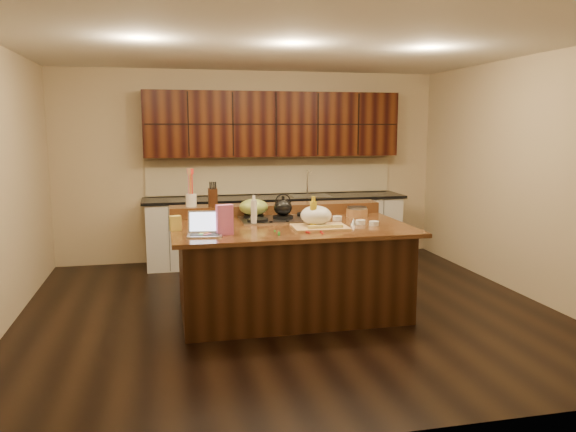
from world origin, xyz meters
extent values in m
cube|color=black|center=(0.00, 0.00, -0.01)|extent=(5.50, 5.00, 0.01)
cube|color=silver|center=(0.00, 0.00, 2.71)|extent=(5.50, 5.00, 0.01)
cube|color=#C5B08A|center=(0.00, 2.50, 1.35)|extent=(5.50, 0.01, 2.70)
cube|color=#C5B08A|center=(0.00, -2.50, 1.35)|extent=(5.50, 0.01, 2.70)
cube|color=#C5B08A|center=(2.75, 0.00, 1.35)|extent=(0.01, 5.00, 2.70)
cube|color=black|center=(0.00, 0.00, 0.44)|extent=(2.22, 1.42, 0.88)
cube|color=black|center=(0.00, 0.00, 0.90)|extent=(2.40, 1.60, 0.04)
cube|color=black|center=(0.00, 0.70, 0.98)|extent=(2.40, 0.30, 0.12)
cube|color=gray|center=(0.00, 0.30, 0.93)|extent=(0.92, 0.52, 0.02)
cylinder|color=black|center=(-0.30, 0.43, 0.95)|extent=(0.22, 0.22, 0.03)
cylinder|color=black|center=(0.30, 0.43, 0.95)|extent=(0.22, 0.22, 0.03)
cylinder|color=black|center=(-0.30, 0.17, 0.95)|extent=(0.22, 0.22, 0.03)
cylinder|color=black|center=(0.30, 0.17, 0.95)|extent=(0.22, 0.22, 0.03)
cylinder|color=black|center=(0.00, 0.30, 0.95)|extent=(0.22, 0.22, 0.03)
cube|color=silver|center=(0.30, 2.17, 0.45)|extent=(3.60, 0.62, 0.90)
cube|color=black|center=(0.30, 2.17, 0.92)|extent=(3.70, 0.66, 0.04)
cube|color=gray|center=(0.80, 2.17, 0.94)|extent=(0.55, 0.42, 0.01)
cylinder|color=gray|center=(0.80, 2.35, 1.12)|extent=(0.02, 0.02, 0.36)
cube|color=black|center=(0.30, 2.32, 1.95)|extent=(3.60, 0.34, 0.90)
cube|color=#C5B08A|center=(0.30, 2.48, 1.20)|extent=(3.60, 0.03, 0.50)
ellipsoid|color=black|center=(0.00, 0.30, 1.05)|extent=(0.22, 0.22, 0.18)
ellipsoid|color=olive|center=(-0.30, 0.43, 1.05)|extent=(0.38, 0.38, 0.17)
cube|color=#B7B7BC|center=(-0.89, -0.44, 0.93)|extent=(0.34, 0.26, 0.01)
cube|color=black|center=(-0.89, -0.44, 0.94)|extent=(0.28, 0.16, 0.00)
cube|color=#B7B7BC|center=(-0.88, -0.34, 1.04)|extent=(0.32, 0.10, 0.20)
cube|color=silver|center=(-0.88, -0.34, 1.04)|extent=(0.29, 0.09, 0.17)
cylinder|color=gold|center=(0.18, -0.29, 1.06)|extent=(0.09, 0.09, 0.27)
cylinder|color=silver|center=(-0.35, 0.08, 1.04)|extent=(0.08, 0.08, 0.25)
cube|color=tan|center=(0.25, -0.30, 0.93)|extent=(0.55, 0.41, 0.02)
ellipsoid|color=white|center=(0.23, -0.22, 1.04)|extent=(0.31, 0.31, 0.19)
cube|color=#EDD872|center=(0.15, -0.43, 0.96)|extent=(0.12, 0.03, 0.03)
cube|color=#EDD872|center=(0.27, -0.43, 0.96)|extent=(0.12, 0.03, 0.03)
cube|color=#EDD872|center=(0.38, -0.43, 0.96)|extent=(0.12, 0.03, 0.03)
cylinder|color=gray|center=(0.36, -0.32, 0.95)|extent=(0.21, 0.08, 0.01)
cylinder|color=white|center=(0.83, -0.25, 0.94)|extent=(0.13, 0.13, 0.04)
cylinder|color=white|center=(0.72, -0.15, 0.94)|extent=(0.13, 0.13, 0.04)
cylinder|color=white|center=(0.57, 0.15, 0.94)|extent=(0.10, 0.10, 0.04)
cylinder|color=#996B3F|center=(0.85, 0.33, 0.97)|extent=(0.25, 0.25, 0.09)
cone|color=silver|center=(0.64, -0.17, 0.96)|extent=(0.08, 0.08, 0.07)
cube|color=pink|center=(-0.71, -0.41, 1.06)|extent=(0.16, 0.10, 0.28)
cylinder|color=white|center=(-0.89, -0.43, 0.93)|extent=(0.24, 0.24, 0.01)
cube|color=#DAC14C|center=(-1.15, -0.10, 0.99)|extent=(0.12, 0.09, 0.14)
cylinder|color=white|center=(-0.96, 0.70, 1.11)|extent=(0.15, 0.15, 0.14)
cube|color=black|center=(-0.72, 0.70, 1.14)|extent=(0.10, 0.16, 0.19)
ellipsoid|color=red|center=(0.20, -0.51, 0.93)|extent=(0.02, 0.02, 0.02)
ellipsoid|color=#198C26|center=(-0.20, -0.47, 0.93)|extent=(0.02, 0.02, 0.02)
ellipsoid|color=red|center=(0.19, -0.59, 0.93)|extent=(0.02, 0.02, 0.02)
ellipsoid|color=#198C26|center=(0.20, -0.49, 0.93)|extent=(0.02, 0.02, 0.02)
ellipsoid|color=red|center=(0.06, -0.50, 0.93)|extent=(0.02, 0.02, 0.02)
ellipsoid|color=#198C26|center=(-0.22, -0.38, 0.93)|extent=(0.02, 0.02, 0.02)
ellipsoid|color=red|center=(0.07, -0.52, 0.93)|extent=(0.02, 0.02, 0.02)
ellipsoid|color=#198C26|center=(-0.22, -0.56, 0.93)|extent=(0.02, 0.02, 0.02)
ellipsoid|color=red|center=(0.10, -0.46, 0.93)|extent=(0.02, 0.02, 0.02)
camera|label=1|loc=(-1.25, -5.55, 1.91)|focal=35.00mm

